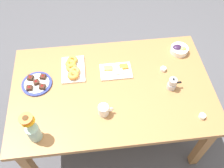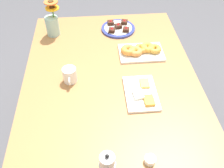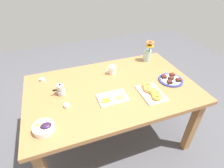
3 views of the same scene
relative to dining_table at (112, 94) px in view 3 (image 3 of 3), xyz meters
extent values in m
plane|color=#4C4C51|center=(0.00, 0.00, -0.65)|extent=(6.00, 6.00, 0.00)
cube|color=#9E6B3D|center=(0.00, 0.00, 0.07)|extent=(1.60, 1.00, 0.04)
cube|color=#9E6B3D|center=(-0.72, -0.42, -0.30)|extent=(0.07, 0.07, 0.70)
cube|color=#9E6B3D|center=(0.72, -0.42, -0.30)|extent=(0.07, 0.07, 0.70)
cube|color=#9E6B3D|center=(-0.72, 0.42, -0.30)|extent=(0.07, 0.07, 0.70)
cylinder|color=white|center=(-0.09, -0.23, 0.13)|extent=(0.08, 0.08, 0.09)
cylinder|color=brown|center=(-0.09, -0.23, 0.17)|extent=(0.07, 0.07, 0.00)
torus|color=white|center=(-0.04, -0.23, 0.13)|extent=(0.05, 0.01, 0.05)
cylinder|color=white|center=(0.63, 0.31, 0.11)|extent=(0.15, 0.15, 0.05)
ellipsoid|color=#2D1938|center=(0.61, 0.32, 0.13)|extent=(0.08, 0.07, 0.04)
ellipsoid|color=#9EC14C|center=(0.66, 0.30, 0.13)|extent=(0.05, 0.05, 0.04)
cube|color=white|center=(0.05, 0.15, 0.09)|extent=(0.26, 0.17, 0.01)
cube|color=#EFB74C|center=(-0.01, 0.18, 0.11)|extent=(0.07, 0.05, 0.01)
cube|color=white|center=(0.07, 0.13, 0.11)|extent=(0.08, 0.06, 0.02)
cube|color=orange|center=(0.12, 0.18, 0.11)|extent=(0.07, 0.05, 0.02)
cube|color=white|center=(-0.30, 0.21, 0.09)|extent=(0.19, 0.28, 0.01)
torus|color=orange|center=(-0.30, 0.13, 0.12)|extent=(0.13, 0.13, 0.04)
torus|color=#DF8540|center=(-0.29, 0.17, 0.12)|extent=(0.11, 0.11, 0.03)
torus|color=orange|center=(-0.31, 0.21, 0.12)|extent=(0.11, 0.11, 0.03)
torus|color=gold|center=(-0.32, 0.26, 0.12)|extent=(0.13, 0.13, 0.04)
torus|color=gold|center=(-0.30, 0.30, 0.12)|extent=(0.09, 0.09, 0.03)
cylinder|color=white|center=(0.44, 0.12, 0.10)|extent=(0.05, 0.05, 0.03)
cylinder|color=#C68923|center=(0.44, 0.12, 0.11)|extent=(0.04, 0.04, 0.01)
cylinder|color=white|center=(0.62, -0.35, 0.10)|extent=(0.05, 0.05, 0.03)
cylinder|color=maroon|center=(0.62, -0.35, 0.11)|extent=(0.04, 0.04, 0.01)
cylinder|color=navy|center=(-0.59, 0.10, 0.09)|extent=(0.24, 0.24, 0.01)
cylinder|color=white|center=(-0.59, 0.10, 0.09)|extent=(0.20, 0.20, 0.01)
cube|color=#381E14|center=(-0.64, 0.15, 0.11)|extent=(0.05, 0.05, 0.02)
cone|color=red|center=(-0.64, 0.15, 0.13)|extent=(0.02, 0.02, 0.01)
cube|color=#381E14|center=(-0.54, 0.15, 0.11)|extent=(0.05, 0.05, 0.02)
cone|color=red|center=(-0.54, 0.15, 0.13)|extent=(0.02, 0.02, 0.01)
cube|color=#381E14|center=(-0.64, 0.05, 0.11)|extent=(0.05, 0.05, 0.02)
cone|color=red|center=(-0.64, 0.05, 0.13)|extent=(0.02, 0.02, 0.01)
cube|color=#381E14|center=(-0.54, 0.05, 0.11)|extent=(0.05, 0.05, 0.02)
cone|color=red|center=(-0.54, 0.05, 0.13)|extent=(0.02, 0.02, 0.01)
cube|color=#381E14|center=(-0.59, 0.10, 0.11)|extent=(0.05, 0.05, 0.02)
cone|color=red|center=(-0.59, 0.10, 0.13)|extent=(0.02, 0.02, 0.01)
cylinder|color=#99C1B7|center=(-0.57, -0.36, 0.15)|extent=(0.09, 0.09, 0.13)
cylinder|color=#3D702D|center=(-0.58, -0.34, 0.27)|extent=(0.01, 0.01, 0.10)
cylinder|color=orange|center=(-0.58, -0.34, 0.32)|extent=(0.09, 0.09, 0.01)
cylinder|color=#472D14|center=(-0.58, -0.34, 0.33)|extent=(0.04, 0.04, 0.01)
cylinder|color=#3D702D|center=(-0.58, -0.34, 0.25)|extent=(0.01, 0.01, 0.06)
cylinder|color=yellow|center=(-0.58, -0.34, 0.28)|extent=(0.09, 0.09, 0.01)
cylinder|color=#472D14|center=(-0.58, -0.34, 0.29)|extent=(0.04, 0.04, 0.01)
cylinder|color=#B7B7BC|center=(0.46, -0.06, 0.11)|extent=(0.07, 0.07, 0.05)
cylinder|color=#B7B7BC|center=(0.46, -0.06, 0.14)|extent=(0.05, 0.05, 0.01)
cylinder|color=#B7B7BC|center=(0.46, -0.06, 0.17)|extent=(0.06, 0.06, 0.04)
sphere|color=black|center=(0.46, -0.06, 0.20)|extent=(0.02, 0.02, 0.02)
cube|color=black|center=(0.52, -0.06, 0.15)|extent=(0.04, 0.01, 0.01)
camera|label=1|loc=(-0.13, -1.15, 1.70)|focal=40.00mm
camera|label=2|loc=(0.95, -0.08, 1.07)|focal=40.00mm
camera|label=3|loc=(0.45, 1.25, 1.10)|focal=28.00mm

